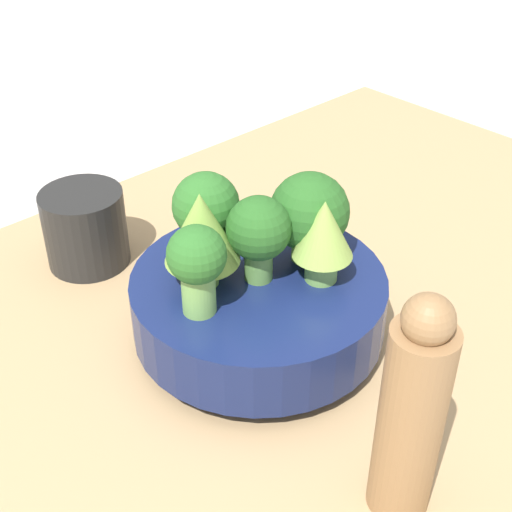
% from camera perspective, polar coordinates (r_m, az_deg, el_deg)
% --- Properties ---
extents(ground_plane, '(6.00, 6.00, 0.00)m').
position_cam_1_polar(ground_plane, '(0.64, -0.98, -9.80)').
color(ground_plane, silver).
extents(table, '(1.08, 0.64, 0.04)m').
position_cam_1_polar(table, '(0.62, -1.00, -8.58)').
color(table, tan).
rests_on(table, ground_plane).
extents(bowl, '(0.21, 0.21, 0.06)m').
position_cam_1_polar(bowl, '(0.60, 0.00, -3.72)').
color(bowl, navy).
rests_on(bowl, table).
extents(broccoli_floret_center, '(0.05, 0.05, 0.07)m').
position_cam_1_polar(broccoli_floret_center, '(0.56, 0.00, 2.08)').
color(broccoli_floret_center, '#609347').
rests_on(broccoli_floret_center, bowl).
extents(broccoli_floret_right, '(0.04, 0.04, 0.07)m').
position_cam_1_polar(broccoli_floret_right, '(0.52, -4.44, -0.74)').
color(broccoli_floret_right, '#7AB256').
rests_on(broccoli_floret_right, bowl).
extents(romanesco_piece_near, '(0.06, 0.06, 0.08)m').
position_cam_1_polar(romanesco_piece_near, '(0.55, -4.41, 2.05)').
color(romanesco_piece_near, '#6BA34C').
rests_on(romanesco_piece_near, bowl).
extents(broccoli_floret_front, '(0.06, 0.06, 0.08)m').
position_cam_1_polar(broccoli_floret_front, '(0.58, -4.02, 3.75)').
color(broccoli_floret_front, '#609347').
rests_on(broccoli_floret_front, bowl).
extents(romanesco_piece_far, '(0.05, 0.05, 0.07)m').
position_cam_1_polar(romanesco_piece_far, '(0.56, 5.41, 1.81)').
color(romanesco_piece_far, '#7AB256').
rests_on(romanesco_piece_far, bowl).
extents(broccoli_floret_left, '(0.07, 0.07, 0.08)m').
position_cam_1_polar(broccoli_floret_left, '(0.58, 4.29, 3.39)').
color(broccoli_floret_left, '#6BA34C').
rests_on(broccoli_floret_left, bowl).
extents(cup, '(0.08, 0.08, 0.08)m').
position_cam_1_polar(cup, '(0.71, -13.50, 2.20)').
color(cup, black).
rests_on(cup, table).
extents(pepper_mill, '(0.04, 0.04, 0.17)m').
position_cam_1_polar(pepper_mill, '(0.45, 12.34, -12.26)').
color(pepper_mill, '#997047').
rests_on(pepper_mill, table).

